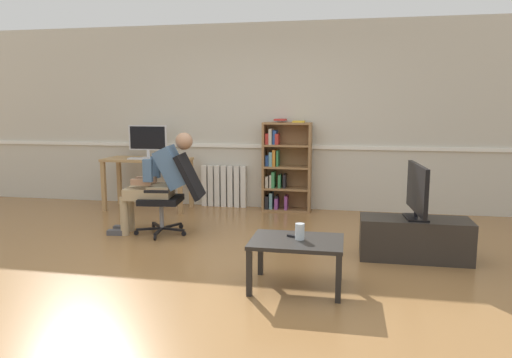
% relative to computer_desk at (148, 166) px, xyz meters
% --- Properties ---
extents(ground_plane, '(18.00, 18.00, 0.00)m').
position_rel_computer_desk_xyz_m(ground_plane, '(1.72, -2.15, -0.64)').
color(ground_plane, olive).
extents(back_wall, '(12.00, 0.13, 2.70)m').
position_rel_computer_desk_xyz_m(back_wall, '(1.72, 0.50, 0.71)').
color(back_wall, beige).
rests_on(back_wall, ground_plane).
extents(computer_desk, '(1.24, 0.56, 0.76)m').
position_rel_computer_desk_xyz_m(computer_desk, '(0.00, 0.00, 0.00)').
color(computer_desk, tan).
rests_on(computer_desk, ground_plane).
extents(imac_monitor, '(0.59, 0.14, 0.48)m').
position_rel_computer_desk_xyz_m(imac_monitor, '(-0.02, 0.08, 0.40)').
color(imac_monitor, silver).
rests_on(imac_monitor, computer_desk).
extents(keyboard, '(0.41, 0.12, 0.02)m').
position_rel_computer_desk_xyz_m(keyboard, '(-0.02, -0.14, 0.13)').
color(keyboard, silver).
rests_on(keyboard, computer_desk).
extents(computer_mouse, '(0.06, 0.10, 0.03)m').
position_rel_computer_desk_xyz_m(computer_mouse, '(0.32, -0.12, 0.13)').
color(computer_mouse, white).
rests_on(computer_mouse, computer_desk).
extents(bookshelf, '(0.69, 0.29, 1.33)m').
position_rel_computer_desk_xyz_m(bookshelf, '(1.96, 0.29, -0.01)').
color(bookshelf, olive).
rests_on(bookshelf, ground_plane).
extents(radiator, '(0.69, 0.08, 0.62)m').
position_rel_computer_desk_xyz_m(radiator, '(1.05, 0.39, -0.33)').
color(radiator, white).
rests_on(radiator, ground_plane).
extents(office_chair, '(0.83, 0.63, 0.96)m').
position_rel_computer_desk_xyz_m(office_chair, '(0.87, -1.24, -0.12)').
color(office_chair, black).
rests_on(office_chair, ground_plane).
extents(person_seated, '(1.03, 0.43, 1.21)m').
position_rel_computer_desk_xyz_m(person_seated, '(0.69, -1.26, 0.01)').
color(person_seated, tan).
rests_on(person_seated, ground_plane).
extents(tv_stand, '(1.06, 0.43, 0.41)m').
position_rel_computer_desk_xyz_m(tv_stand, '(3.55, -1.68, -0.43)').
color(tv_stand, '#2D2823').
rests_on(tv_stand, ground_plane).
extents(tv_screen, '(0.22, 0.79, 0.54)m').
position_rel_computer_desk_xyz_m(tv_screen, '(3.55, -1.68, 0.05)').
color(tv_screen, black).
rests_on(tv_screen, tv_stand).
extents(coffee_table, '(0.76, 0.56, 0.41)m').
position_rel_computer_desk_xyz_m(coffee_table, '(2.48, -2.67, -0.28)').
color(coffee_table, black).
rests_on(coffee_table, ground_plane).
extents(drinking_glass, '(0.08, 0.08, 0.14)m').
position_rel_computer_desk_xyz_m(drinking_glass, '(2.50, -2.66, -0.16)').
color(drinking_glass, silver).
rests_on(drinking_glass, coffee_table).
extents(spare_remote, '(0.15, 0.10, 0.02)m').
position_rel_computer_desk_xyz_m(spare_remote, '(2.46, -2.60, -0.21)').
color(spare_remote, black).
rests_on(spare_remote, coffee_table).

